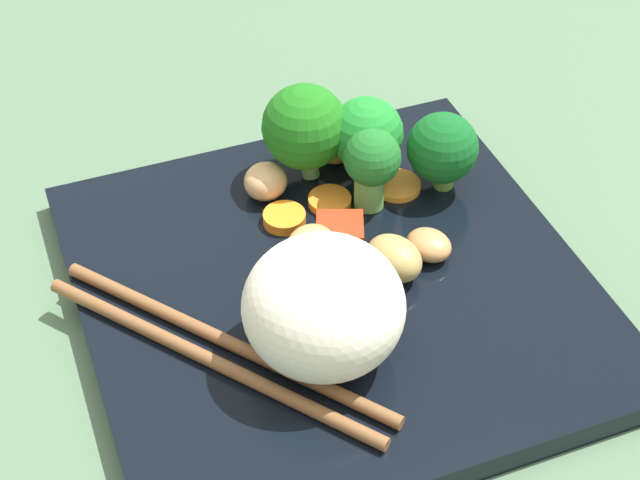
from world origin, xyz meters
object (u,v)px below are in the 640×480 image
at_px(rice_mound, 324,306).
at_px(chopstick_pair, 217,350).
at_px(broccoli_floret_1, 366,135).
at_px(carrot_slice_1, 397,186).
at_px(square_plate, 333,290).

relative_size(rice_mound, chopstick_pair, 0.47).
relative_size(rice_mound, broccoli_floret_1, 1.46).
relative_size(broccoli_floret_1, chopstick_pair, 0.32).
bearing_deg(chopstick_pair, carrot_slice_1, 84.16).
bearing_deg(rice_mound, broccoli_floret_1, 58.89).
bearing_deg(broccoli_floret_1, carrot_slice_1, -50.77).
relative_size(square_plate, chopstick_pair, 1.56).
height_order(broccoli_floret_1, carrot_slice_1, broccoli_floret_1).
bearing_deg(rice_mound, chopstick_pair, 161.11).
bearing_deg(chopstick_pair, rice_mound, 32.82).
height_order(rice_mound, carrot_slice_1, rice_mound).
height_order(rice_mound, broccoli_floret_1, rice_mound).
distance_m(rice_mound, broccoli_floret_1, 0.15).
bearing_deg(chopstick_pair, broccoli_floret_1, 91.83).
xyz_separation_m(square_plate, carrot_slice_1, (0.07, 0.06, 0.01)).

